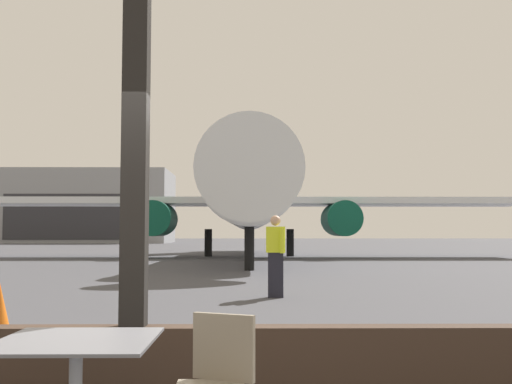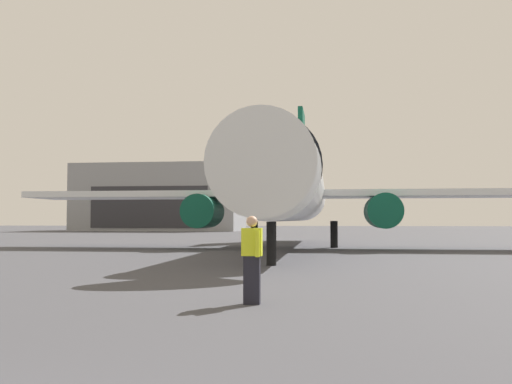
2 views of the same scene
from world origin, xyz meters
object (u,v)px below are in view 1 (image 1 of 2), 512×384
cafe_chair_aisle_left (216,376)px  airplane (249,196)px  dining_table (76,382)px  ground_crew_worker (276,255)px

cafe_chair_aisle_left → airplane: airplane is taller
dining_table → airplane: bearing=88.0°
airplane → ground_crew_worker: 20.98m
dining_table → airplane: (1.05, 30.22, 2.95)m
dining_table → airplane: size_ratio=0.03×
cafe_chair_aisle_left → ground_crew_worker: (0.76, 9.52, 0.37)m
airplane → cafe_chair_aisle_left: bearing=-90.4°
dining_table → cafe_chair_aisle_left: cafe_chair_aisle_left is taller
dining_table → ground_crew_worker: 9.55m
airplane → ground_crew_worker: (0.55, -20.82, -2.52)m
dining_table → ground_crew_worker: (1.61, 9.40, 0.43)m
dining_table → cafe_chair_aisle_left: size_ratio=1.06×
cafe_chair_aisle_left → ground_crew_worker: ground_crew_worker is taller
airplane → ground_crew_worker: size_ratio=18.07×
ground_crew_worker → airplane: bearing=91.5°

